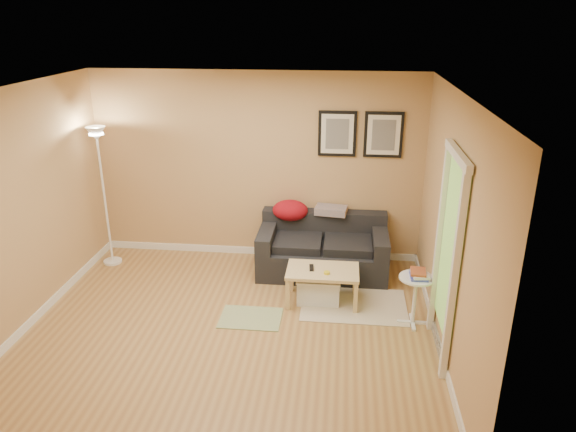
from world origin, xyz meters
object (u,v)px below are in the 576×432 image
object	(u,v)px
book_stack	(419,274)
floor_lamp	(105,201)
side_table	(414,300)
sofa	(323,246)
coffee_table	(322,286)
storage_bin	(319,288)

from	to	relation	value
book_stack	floor_lamp	size ratio (longest dim) A/B	0.13
side_table	sofa	bearing A→B (deg)	132.33
sofa	floor_lamp	distance (m)	2.99
sofa	coffee_table	bearing A→B (deg)	-87.57
sofa	coffee_table	world-z (taller)	sofa
floor_lamp	coffee_table	bearing A→B (deg)	-14.43
floor_lamp	sofa	bearing A→B (deg)	0.66
storage_bin	side_table	xyz separation A→B (m)	(1.09, -0.40, 0.13)
side_table	book_stack	world-z (taller)	book_stack
book_stack	coffee_table	bearing A→B (deg)	175.39
coffee_table	book_stack	size ratio (longest dim) A/B	3.49
sofa	book_stack	xyz separation A→B (m)	(1.09, -1.18, 0.25)
storage_bin	sofa	bearing A→B (deg)	89.22
side_table	book_stack	distance (m)	0.33
side_table	floor_lamp	xyz separation A→B (m)	(-4.02, 1.15, 0.62)
coffee_table	sofa	bearing A→B (deg)	107.37
storage_bin	book_stack	xyz separation A→B (m)	(1.11, -0.40, 0.46)
coffee_table	floor_lamp	xyz separation A→B (m)	(-2.98, 0.77, 0.70)
sofa	side_table	world-z (taller)	sofa
book_stack	side_table	bearing A→B (deg)	-159.42
floor_lamp	side_table	bearing A→B (deg)	-15.91
coffee_table	floor_lamp	bearing A→B (deg)	-179.49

